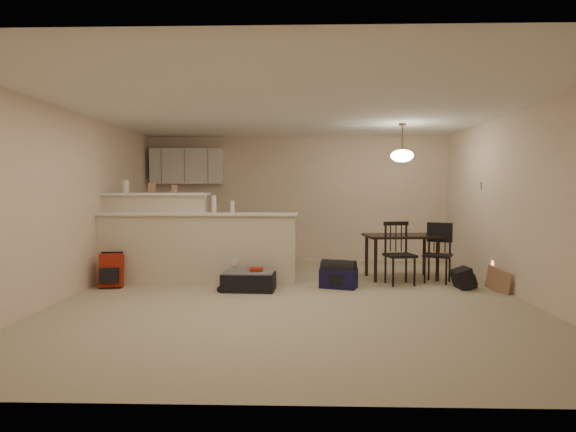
{
  "coord_description": "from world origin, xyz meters",
  "views": [
    {
      "loc": [
        0.13,
        -6.85,
        1.45
      ],
      "look_at": [
        -0.1,
        0.7,
        1.05
      ],
      "focal_mm": 32.0,
      "sensor_mm": 36.0,
      "label": 1
    }
  ],
  "objects_px": {
    "navy_duffel": "(339,278)",
    "pendant_lamp": "(402,155)",
    "red_backpack": "(111,271)",
    "dining_chair_far": "(437,254)",
    "dining_chair_near": "(400,254)",
    "dining_table": "(401,240)",
    "black_daypack": "(463,279)",
    "suitcase": "(249,282)"
  },
  "relations": [
    {
      "from": "red_backpack",
      "to": "black_daypack",
      "type": "bearing_deg",
      "value": -8.89
    },
    {
      "from": "suitcase",
      "to": "navy_duffel",
      "type": "height_order",
      "value": "navy_duffel"
    },
    {
      "from": "dining_chair_near",
      "to": "black_daypack",
      "type": "xyz_separation_m",
      "value": [
        0.86,
        -0.29,
        -0.33
      ]
    },
    {
      "from": "navy_duffel",
      "to": "suitcase",
      "type": "bearing_deg",
      "value": -151.42
    },
    {
      "from": "suitcase",
      "to": "navy_duffel",
      "type": "distance_m",
      "value": 1.31
    },
    {
      "from": "pendant_lamp",
      "to": "suitcase",
      "type": "relative_size",
      "value": 0.84
    },
    {
      "from": "red_backpack",
      "to": "dining_chair_far",
      "type": "bearing_deg",
      "value": -3.3
    },
    {
      "from": "pendant_lamp",
      "to": "red_backpack",
      "type": "xyz_separation_m",
      "value": [
        -4.41,
        -0.88,
        -1.74
      ]
    },
    {
      "from": "pendant_lamp",
      "to": "black_daypack",
      "type": "distance_m",
      "value": 2.16
    },
    {
      "from": "dining_table",
      "to": "dining_chair_near",
      "type": "xyz_separation_m",
      "value": [
        -0.12,
        -0.54,
        -0.15
      ]
    },
    {
      "from": "dining_table",
      "to": "red_backpack",
      "type": "height_order",
      "value": "dining_table"
    },
    {
      "from": "pendant_lamp",
      "to": "dining_chair_near",
      "type": "distance_m",
      "value": 1.61
    },
    {
      "from": "dining_table",
      "to": "suitcase",
      "type": "xyz_separation_m",
      "value": [
        -2.36,
        -1.05,
        -0.5
      ]
    },
    {
      "from": "dining_chair_near",
      "to": "suitcase",
      "type": "distance_m",
      "value": 2.32
    },
    {
      "from": "dining_chair_near",
      "to": "suitcase",
      "type": "height_order",
      "value": "dining_chair_near"
    },
    {
      "from": "dining_chair_far",
      "to": "red_backpack",
      "type": "relative_size",
      "value": 1.84
    },
    {
      "from": "pendant_lamp",
      "to": "dining_chair_far",
      "type": "bearing_deg",
      "value": -35.67
    },
    {
      "from": "dining_chair_near",
      "to": "dining_chair_far",
      "type": "height_order",
      "value": "dining_chair_near"
    },
    {
      "from": "pendant_lamp",
      "to": "dining_chair_near",
      "type": "bearing_deg",
      "value": -102.28
    },
    {
      "from": "suitcase",
      "to": "red_backpack",
      "type": "xyz_separation_m",
      "value": [
        -2.05,
        0.17,
        0.12
      ]
    },
    {
      "from": "pendant_lamp",
      "to": "dining_chair_near",
      "type": "height_order",
      "value": "pendant_lamp"
    },
    {
      "from": "dining_table",
      "to": "navy_duffel",
      "type": "relative_size",
      "value": 2.34
    },
    {
      "from": "pendant_lamp",
      "to": "dining_chair_far",
      "type": "height_order",
      "value": "pendant_lamp"
    },
    {
      "from": "red_backpack",
      "to": "dining_table",
      "type": "bearing_deg",
      "value": 1.88
    },
    {
      "from": "dining_chair_near",
      "to": "dining_chair_far",
      "type": "xyz_separation_m",
      "value": [
        0.61,
        0.19,
        -0.02
      ]
    },
    {
      "from": "dining_chair_near",
      "to": "red_backpack",
      "type": "bearing_deg",
      "value": 172.97
    },
    {
      "from": "dining_table",
      "to": "dining_chair_far",
      "type": "xyz_separation_m",
      "value": [
        0.49,
        -0.35,
        -0.17
      ]
    },
    {
      "from": "dining_chair_near",
      "to": "navy_duffel",
      "type": "bearing_deg",
      "value": -174.48
    },
    {
      "from": "suitcase",
      "to": "black_daypack",
      "type": "bearing_deg",
      "value": 6.95
    },
    {
      "from": "dining_table",
      "to": "black_daypack",
      "type": "bearing_deg",
      "value": -54.44
    },
    {
      "from": "navy_duffel",
      "to": "pendant_lamp",
      "type": "bearing_deg",
      "value": 57.03
    },
    {
      "from": "suitcase",
      "to": "dining_chair_far",
      "type": "bearing_deg",
      "value": 16.63
    },
    {
      "from": "dining_chair_near",
      "to": "navy_duffel",
      "type": "xyz_separation_m",
      "value": [
        -0.94,
        -0.29,
        -0.33
      ]
    },
    {
      "from": "pendant_lamp",
      "to": "suitcase",
      "type": "xyz_separation_m",
      "value": [
        -2.36,
        -1.05,
        -1.86
      ]
    },
    {
      "from": "pendant_lamp",
      "to": "suitcase",
      "type": "distance_m",
      "value": 3.18
    },
    {
      "from": "suitcase",
      "to": "dining_table",
      "type": "bearing_deg",
      "value": 26.94
    },
    {
      "from": "dining_chair_near",
      "to": "suitcase",
      "type": "bearing_deg",
      "value": -178.72
    },
    {
      "from": "suitcase",
      "to": "navy_duffel",
      "type": "xyz_separation_m",
      "value": [
        1.3,
        0.22,
        0.02
      ]
    },
    {
      "from": "red_backpack",
      "to": "navy_duffel",
      "type": "distance_m",
      "value": 3.35
    },
    {
      "from": "navy_duffel",
      "to": "dining_table",
      "type": "bearing_deg",
      "value": 57.03
    },
    {
      "from": "dining_table",
      "to": "black_daypack",
      "type": "height_order",
      "value": "dining_table"
    },
    {
      "from": "dining_chair_far",
      "to": "suitcase",
      "type": "xyz_separation_m",
      "value": [
        -2.85,
        -0.7,
        -0.33
      ]
    }
  ]
}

